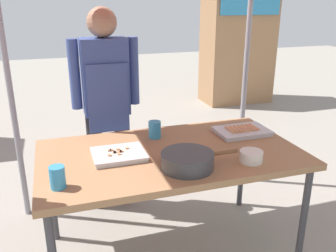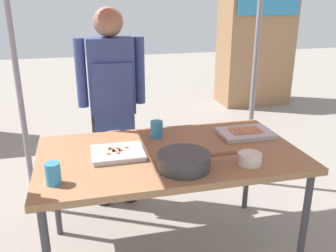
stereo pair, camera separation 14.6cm
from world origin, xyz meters
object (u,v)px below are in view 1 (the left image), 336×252
at_px(drink_cup_near_edge, 155,130).
at_px(vendor_woman, 106,96).
at_px(condiment_bowl, 251,156).
at_px(tray_meat_skewers, 119,154).
at_px(cooking_wok, 188,160).
at_px(drink_cup_by_wok, 57,177).
at_px(tray_grilled_sausages, 242,131).
at_px(neighbor_stall_right, 238,41).
at_px(stall_table, 170,159).

bearing_deg(drink_cup_near_edge, vendor_woman, 117.03).
relative_size(condiment_bowl, drink_cup_near_edge, 1.17).
distance_m(drink_cup_near_edge, vendor_woman, 0.56).
distance_m(condiment_bowl, vendor_woman, 1.23).
height_order(tray_meat_skewers, cooking_wok, cooking_wok).
xyz_separation_m(cooking_wok, drink_cup_near_edge, (-0.05, 0.50, 0.01)).
distance_m(cooking_wok, condiment_bowl, 0.38).
xyz_separation_m(condiment_bowl, drink_cup_near_edge, (-0.43, 0.54, 0.02)).
bearing_deg(vendor_woman, drink_cup_by_wok, 68.02).
height_order(tray_grilled_sausages, cooking_wok, cooking_wok).
bearing_deg(drink_cup_by_wok, tray_meat_skewers, 37.65).
relative_size(tray_grilled_sausages, drink_cup_near_edge, 3.16).
bearing_deg(vendor_woman, neighbor_stall_right, -134.01).
height_order(cooking_wok, neighbor_stall_right, neighbor_stall_right).
height_order(drink_cup_near_edge, neighbor_stall_right, neighbor_stall_right).
relative_size(condiment_bowl, vendor_woman, 0.08).
bearing_deg(tray_meat_skewers, drink_cup_near_edge, 39.43).
xyz_separation_m(tray_meat_skewers, condiment_bowl, (0.72, -0.30, 0.02)).
distance_m(stall_table, drink_cup_by_wok, 0.73).
distance_m(condiment_bowl, drink_cup_near_edge, 0.69).
bearing_deg(tray_grilled_sausages, vendor_woman, 144.94).
xyz_separation_m(stall_table, neighbor_stall_right, (2.25, 3.35, 0.30)).
distance_m(condiment_bowl, neighbor_stall_right, 4.09).
height_order(tray_meat_skewers, neighbor_stall_right, neighbor_stall_right).
xyz_separation_m(tray_grilled_sausages, tray_meat_skewers, (-0.90, -0.13, -0.00)).
bearing_deg(tray_grilled_sausages, drink_cup_by_wok, -162.19).
bearing_deg(drink_cup_by_wok, vendor_woman, 68.02).
height_order(drink_cup_by_wok, vendor_woman, vendor_woman).
height_order(tray_meat_skewers, drink_cup_by_wok, drink_cup_by_wok).
bearing_deg(drink_cup_near_edge, tray_meat_skewers, -140.57).
relative_size(tray_grilled_sausages, vendor_woman, 0.23).
relative_size(stall_table, tray_grilled_sausages, 4.38).
bearing_deg(condiment_bowl, tray_grilled_sausages, 67.45).
height_order(condiment_bowl, vendor_woman, vendor_woman).
height_order(drink_cup_near_edge, vendor_woman, vendor_woman).
distance_m(stall_table, tray_grilled_sausages, 0.60).
bearing_deg(drink_cup_by_wok, condiment_bowl, -1.29).
distance_m(drink_cup_near_edge, neighbor_stall_right, 3.85).
bearing_deg(tray_meat_skewers, drink_cup_by_wok, -142.35).
relative_size(drink_cup_near_edge, vendor_woman, 0.07).
bearing_deg(neighbor_stall_right, drink_cup_near_edge, -126.35).
distance_m(tray_meat_skewers, drink_cup_by_wok, 0.45).
bearing_deg(tray_grilled_sausages, stall_table, -166.18).
bearing_deg(condiment_bowl, cooking_wok, 174.63).
bearing_deg(tray_grilled_sausages, condiment_bowl, -112.55).
bearing_deg(tray_grilled_sausages, tray_meat_skewers, -171.90).
bearing_deg(condiment_bowl, neighbor_stall_right, 63.01).
bearing_deg(tray_meat_skewers, condiment_bowl, -22.57).
xyz_separation_m(cooking_wok, neighbor_stall_right, (2.23, 3.60, 0.20)).
bearing_deg(neighbor_stall_right, tray_meat_skewers, -127.61).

